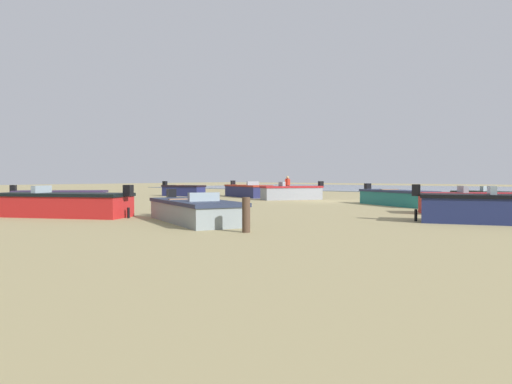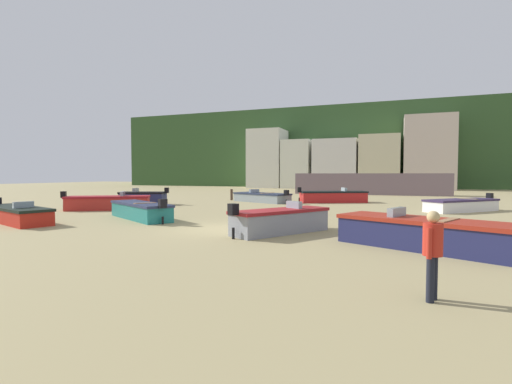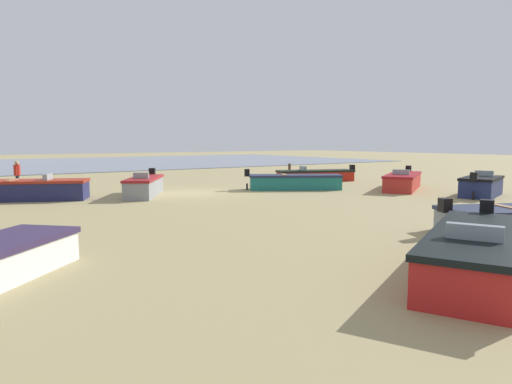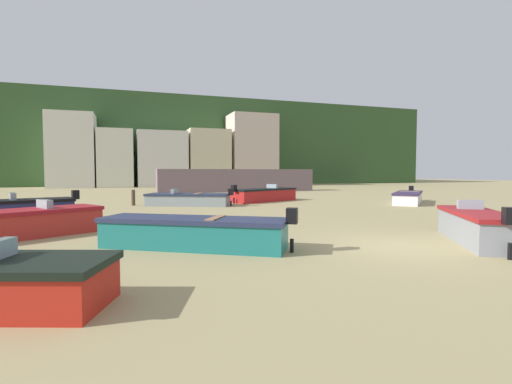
# 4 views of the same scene
# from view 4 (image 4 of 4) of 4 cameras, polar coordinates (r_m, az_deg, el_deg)

# --- Properties ---
(ground_plane) EXTENTS (160.00, 160.00, 0.00)m
(ground_plane) POSITION_cam_4_polar(r_m,az_deg,el_deg) (11.26, 21.51, -7.77)
(ground_plane) COLOR tan
(headland_hill) EXTENTS (90.00, 32.00, 13.93)m
(headland_hill) POSITION_cam_4_polar(r_m,az_deg,el_deg) (74.93, -13.32, 6.72)
(headland_hill) COLOR #305028
(headland_hill) RESTS_ON ground
(harbor_pier) EXTENTS (16.58, 2.40, 2.36)m
(harbor_pier) POSITION_cam_4_polar(r_m,az_deg,el_deg) (39.96, -2.88, 1.77)
(harbor_pier) COLOR slate
(harbor_pier) RESTS_ON ground
(townhouse_far_left) EXTENTS (5.72, 5.62, 9.78)m
(townhouse_far_left) POSITION_cam_4_polar(r_m,az_deg,el_deg) (55.74, -26.05, 5.64)
(townhouse_far_left) COLOR silver
(townhouse_far_left) RESTS_ON ground
(townhouse_left) EXTENTS (4.59, 6.07, 7.81)m
(townhouse_left) POSITION_cam_4_polar(r_m,az_deg,el_deg) (55.51, -20.47, 4.75)
(townhouse_left) COLOR silver
(townhouse_left) RESTS_ON ground
(townhouse_centre_left) EXTENTS (6.75, 5.12, 7.75)m
(townhouse_centre_left) POSITION_cam_4_polar(r_m,az_deg,el_deg) (55.20, -14.02, 4.83)
(townhouse_centre_left) COLOR silver
(townhouse_centre_left) RESTS_ON ground
(townhouse_centre) EXTENTS (5.89, 5.73, 8.21)m
(townhouse_centre) POSITION_cam_4_polar(r_m,az_deg,el_deg) (56.45, -7.33, 5.09)
(townhouse_centre) COLOR beige
(townhouse_centre) RESTS_ON ground
(townhouse_centre_right) EXTENTS (6.92, 5.25, 10.78)m
(townhouse_centre_right) POSITION_cam_4_polar(r_m,az_deg,el_deg) (58.03, -0.62, 6.33)
(townhouse_centre_right) COLOR beige
(townhouse_centre_right) RESTS_ON ground
(boat_grey_0) EXTENTS (3.27, 4.20, 1.24)m
(boat_grey_0) POSITION_cam_4_polar(r_m,az_deg,el_deg) (12.82, 30.54, -4.54)
(boat_grey_0) COLOR gray
(boat_grey_0) RESTS_ON ground
(boat_teal_1) EXTENTS (5.08, 3.82, 1.15)m
(boat_teal_1) POSITION_cam_4_polar(r_m,az_deg,el_deg) (10.43, -9.31, -6.09)
(boat_teal_1) COLOR #1D726F
(boat_teal_1) RESTS_ON ground
(boat_navy_2) EXTENTS (3.68, 2.48, 1.27)m
(boat_navy_2) POSITION_cam_4_polar(r_m,az_deg,el_deg) (18.22, -31.10, -2.37)
(boat_navy_2) COLOR navy
(boat_navy_2) RESTS_ON ground
(boat_red_3) EXTENTS (5.12, 3.93, 1.20)m
(boat_red_3) POSITION_cam_4_polar(r_m,az_deg,el_deg) (14.01, -32.66, -4.08)
(boat_red_3) COLOR red
(boat_red_3) RESTS_ON ground
(boat_red_4) EXTENTS (5.47, 3.79, 1.23)m
(boat_red_4) POSITION_cam_4_polar(r_m,az_deg,el_deg) (26.53, 1.12, -0.42)
(boat_red_4) COLOR red
(boat_red_4) RESTS_ON ground
(boat_white_5) EXTENTS (4.61, 4.59, 1.07)m
(boat_white_5) POSITION_cam_4_polar(r_m,az_deg,el_deg) (26.86, 22.04, -0.78)
(boat_white_5) COLOR white
(boat_white_5) RESTS_ON ground
(boat_grey_8) EXTENTS (5.33, 3.71, 1.06)m
(boat_grey_8) POSITION_cam_4_polar(r_m,az_deg,el_deg) (23.58, -10.16, -1.10)
(boat_grey_8) COLOR gray
(boat_grey_8) RESTS_ON ground
(mooring_post_mid_beach) EXTENTS (0.22, 0.22, 0.97)m
(mooring_post_mid_beach) POSITION_cam_4_polar(r_m,az_deg,el_deg) (24.49, -18.08, -0.82)
(mooring_post_mid_beach) COLOR #493527
(mooring_post_mid_beach) RESTS_ON ground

